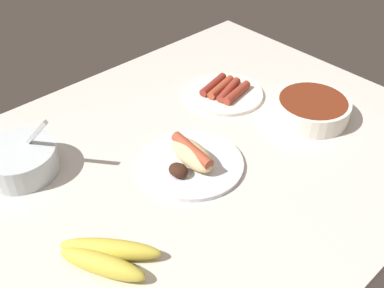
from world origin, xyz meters
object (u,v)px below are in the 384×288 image
at_px(banana_bunch, 106,256).
at_px(plate_hotdog_assembled, 191,160).
at_px(plate_sausages, 225,92).
at_px(bowl_chili, 312,108).
at_px(bowl_coleslaw, 20,159).

bearing_deg(banana_bunch, plate_hotdog_assembled, 17.26).
distance_m(plate_sausages, bowl_chili, 0.23).
bearing_deg(plate_hotdog_assembled, banana_bunch, -162.74).
relative_size(plate_sausages, banana_bunch, 1.14).
bearing_deg(bowl_chili, bowl_coleslaw, 153.84).
relative_size(bowl_coleslaw, bowl_chili, 0.85).
relative_size(plate_sausages, bowl_chili, 1.11).
xyz_separation_m(plate_sausages, plate_hotdog_assembled, (-0.26, -0.15, 0.01)).
xyz_separation_m(plate_sausages, bowl_coleslaw, (-0.54, 0.09, 0.02)).
xyz_separation_m(plate_hotdog_assembled, banana_bunch, (-0.28, -0.09, 0.00)).
bearing_deg(banana_bunch, bowl_chili, 1.74).
bearing_deg(bowl_coleslaw, bowl_chili, -26.16).
bearing_deg(plate_sausages, bowl_coleslaw, 170.66).
bearing_deg(bowl_chili, plate_hotdog_assembled, 168.64).
height_order(plate_sausages, plate_hotdog_assembled, plate_hotdog_assembled).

